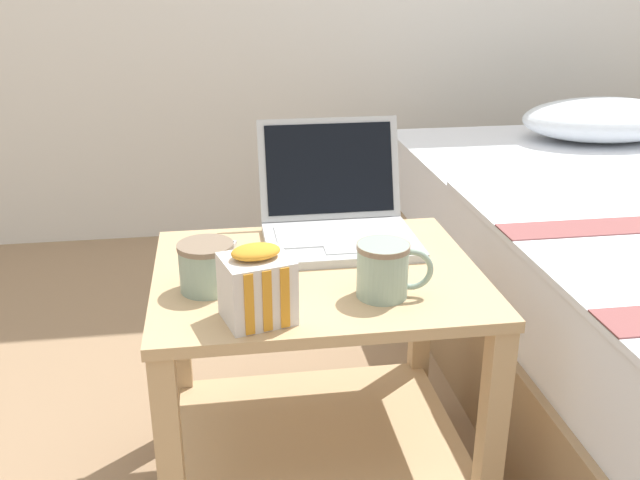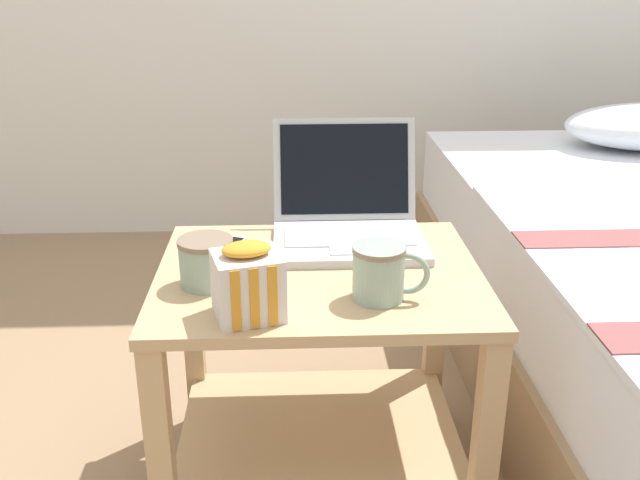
# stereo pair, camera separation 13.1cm
# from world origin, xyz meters

# --- Properties ---
(bedside_table) EXTENTS (0.64, 0.52, 0.52)m
(bedside_table) POSITION_xyz_m (0.00, 0.00, 0.33)
(bedside_table) COLOR tan
(bedside_table) RESTS_ON ground_plane
(laptop) EXTENTS (0.32, 0.31, 0.24)m
(laptop) POSITION_xyz_m (0.07, 0.17, 0.57)
(laptop) COLOR #B7BABC
(laptop) RESTS_ON bedside_table
(mug_front_left) EXTENTS (0.14, 0.10, 0.10)m
(mug_front_left) POSITION_xyz_m (0.10, -0.13, 0.57)
(mug_front_left) COLOR #8CA593
(mug_front_left) RESTS_ON bedside_table
(mug_front_right) EXTENTS (0.10, 0.14, 0.09)m
(mug_front_right) POSITION_xyz_m (-0.21, -0.05, 0.57)
(mug_front_right) COLOR #8CA593
(mug_front_right) RESTS_ON bedside_table
(snack_bag) EXTENTS (0.13, 0.12, 0.13)m
(snack_bag) POSITION_xyz_m (-0.13, -0.18, 0.58)
(snack_bag) COLOR silver
(snack_bag) RESTS_ON bedside_table
(cell_phone) EXTENTS (0.11, 0.16, 0.01)m
(cell_phone) POSITION_xyz_m (-0.21, 0.10, 0.52)
(cell_phone) COLOR #B7BABC
(cell_phone) RESTS_ON bedside_table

